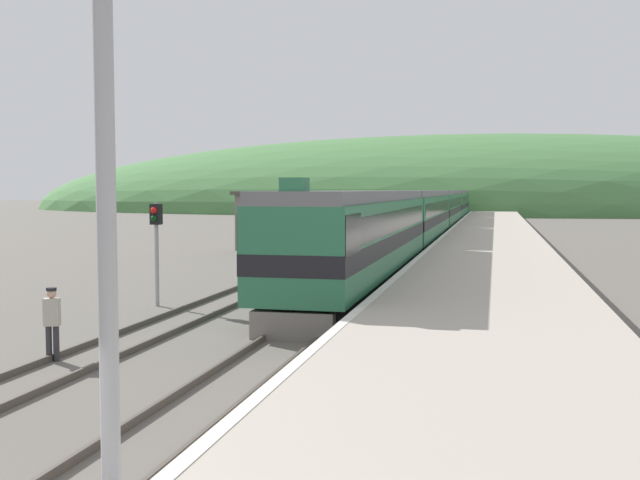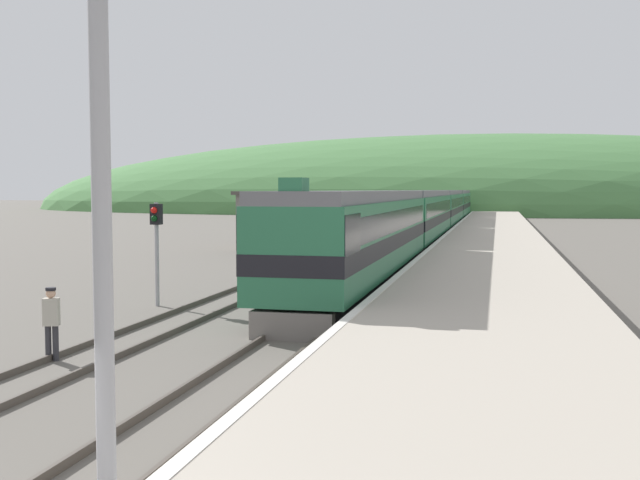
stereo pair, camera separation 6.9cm
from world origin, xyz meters
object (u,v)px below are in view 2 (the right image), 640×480
signal_mast_main (97,8)px  signal_post_siding (156,232)px  express_train_lead_car (360,236)px  carriage_second (419,217)px  carriage_third (443,208)px  carriage_fourth (456,204)px  track_worker (51,319)px

signal_mast_main → signal_post_siding: bearing=114.1°
express_train_lead_car → carriage_second: bearing=90.0°
express_train_lead_car → carriage_third: size_ratio=0.95×
carriage_third → signal_post_siding: 51.98m
carriage_fourth → signal_mast_main: bearing=-89.1°
carriage_second → carriage_third: same height
carriage_second → signal_post_siding: size_ratio=6.24×
carriage_second → track_worker: (-4.83, -36.61, -1.17)m
signal_post_siding → carriage_fourth: bearing=85.3°
carriage_fourth → track_worker: bearing=-93.3°
express_train_lead_car → signal_mast_main: (1.41, -22.34, 3.63)m
signal_mast_main → signal_post_siding: (-7.52, 16.82, -3.22)m
signal_mast_main → carriage_third: bearing=91.2°
carriage_second → signal_post_siding: carriage_second is taller
track_worker → express_train_lead_car: bearing=70.6°
signal_post_siding → track_worker: size_ratio=2.06×
signal_post_siding → track_worker: signal_post_siding is taller
express_train_lead_car → carriage_third: (0.00, 46.09, -0.01)m
signal_mast_main → signal_post_siding: size_ratio=2.35×
carriage_fourth → signal_post_siding: bearing=-94.7°
express_train_lead_car → carriage_second: (0.00, 22.86, -0.01)m
carriage_second → carriage_fourth: size_ratio=1.00×
signal_post_siding → carriage_third: bearing=83.3°
signal_post_siding → track_worker: bearing=-81.2°
carriage_second → signal_mast_main: size_ratio=2.66×
carriage_third → carriage_fourth: bearing=90.0°
carriage_fourth → signal_mast_main: signal_mast_main is taller
express_train_lead_car → track_worker: 14.62m
carriage_third → track_worker: size_ratio=12.88×
carriage_second → signal_mast_main: (1.41, -45.20, 3.64)m
carriage_third → track_worker: bearing=-94.6°
signal_mast_main → track_worker: bearing=126.0°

